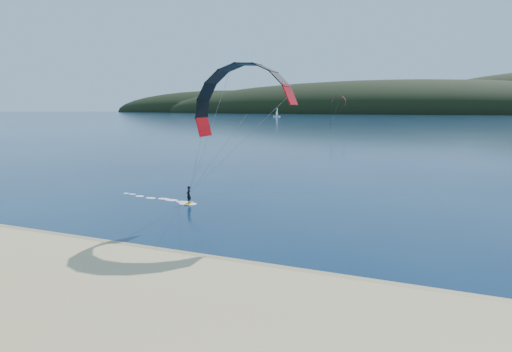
% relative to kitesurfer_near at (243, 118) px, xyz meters
% --- Properties ---
extents(ground, '(1800.00, 1800.00, 0.00)m').
position_rel_kitesurfer_near_xyz_m(ground, '(-0.28, -14.35, -9.12)').
color(ground, '#071A38').
rests_on(ground, ground).
extents(wet_sand, '(220.00, 2.50, 0.10)m').
position_rel_kitesurfer_near_xyz_m(wet_sand, '(-0.28, -9.85, -9.07)').
color(wet_sand, '#967957').
rests_on(wet_sand, ground).
extents(headland, '(1200.00, 310.00, 140.00)m').
position_rel_kitesurfer_near_xyz_m(headland, '(0.35, 730.93, -9.12)').
color(headland, black).
rests_on(headland, ground).
extents(kitesurfer_near, '(23.91, 7.50, 13.62)m').
position_rel_kitesurfer_near_xyz_m(kitesurfer_near, '(0.00, 0.00, 0.00)').
color(kitesurfer_near, gold).
rests_on(kitesurfer_near, ground).
extents(kitesurfer_far, '(9.40, 7.18, 14.83)m').
position_rel_kitesurfer_near_xyz_m(kitesurfer_far, '(-26.70, 184.85, 3.18)').
color(kitesurfer_far, gold).
rests_on(kitesurfer_far, ground).
extents(sailboat, '(7.52, 4.83, 10.68)m').
position_rel_kitesurfer_near_xyz_m(sailboat, '(-129.52, 386.85, -8.33)').
color(sailboat, white).
rests_on(sailboat, ground).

